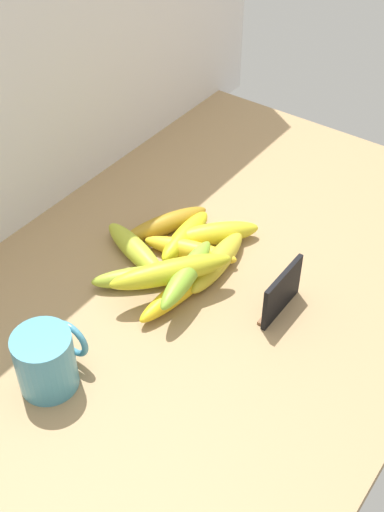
# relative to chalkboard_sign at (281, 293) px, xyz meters

# --- Properties ---
(counter_top) EXTENTS (1.10, 0.76, 0.03)m
(counter_top) POSITION_rel_chalkboard_sign_xyz_m (0.02, 0.12, -0.05)
(counter_top) COLOR #A28157
(counter_top) RESTS_ON ground
(back_wall) EXTENTS (1.30, 0.02, 0.70)m
(back_wall) POSITION_rel_chalkboard_sign_xyz_m (0.02, 0.51, 0.28)
(back_wall) COLOR silver
(back_wall) RESTS_ON ground
(chalkboard_sign) EXTENTS (0.11, 0.02, 0.08)m
(chalkboard_sign) POSITION_rel_chalkboard_sign_xyz_m (0.00, 0.00, 0.00)
(chalkboard_sign) COLOR black
(chalkboard_sign) RESTS_ON counter_top
(coffee_mug) EXTENTS (0.10, 0.09, 0.10)m
(coffee_mug) POSITION_rel_chalkboard_sign_xyz_m (-0.33, 0.20, 0.01)
(coffee_mug) COLOR teal
(coffee_mug) RESTS_ON counter_top
(banana_0) EXTENTS (0.09, 0.17, 0.04)m
(banana_0) POSITION_rel_chalkboard_sign_xyz_m (-0.04, 0.28, -0.02)
(banana_0) COLOR gold
(banana_0) RESTS_ON counter_top
(banana_1) EXTENTS (0.15, 0.15, 0.04)m
(banana_1) POSITION_rel_chalkboard_sign_xyz_m (-0.09, 0.22, -0.02)
(banana_1) COLOR #9BB232
(banana_1) RESTS_ON counter_top
(banana_2) EXTENTS (0.08, 0.18, 0.04)m
(banana_2) POSITION_rel_chalkboard_sign_xyz_m (0.02, 0.20, -0.02)
(banana_2) COLOR yellow
(banana_2) RESTS_ON counter_top
(banana_3) EXTENTS (0.15, 0.14, 0.04)m
(banana_3) POSITION_rel_chalkboard_sign_xyz_m (0.08, 0.18, -0.02)
(banana_3) COLOR gold
(banana_3) RESTS_ON counter_top
(banana_4) EXTENTS (0.17, 0.10, 0.04)m
(banana_4) POSITION_rel_chalkboard_sign_xyz_m (0.05, 0.27, -0.02)
(banana_4) COLOR #AA7E1E
(banana_4) RESTS_ON counter_top
(banana_5) EXTENTS (0.18, 0.06, 0.04)m
(banana_5) POSITION_rel_chalkboard_sign_xyz_m (0.02, 0.14, -0.02)
(banana_5) COLOR gold
(banana_5) RESTS_ON counter_top
(banana_6) EXTENTS (0.20, 0.06, 0.04)m
(banana_6) POSITION_rel_chalkboard_sign_xyz_m (-0.07, 0.15, -0.02)
(banana_6) COLOR yellow
(banana_6) RESTS_ON counter_top
(banana_7) EXTENTS (0.16, 0.05, 0.04)m
(banana_7) POSITION_rel_chalkboard_sign_xyz_m (0.04, 0.22, -0.02)
(banana_7) COLOR yellow
(banana_7) RESTS_ON counter_top
(banana_8) EXTENTS (0.18, 0.07, 0.04)m
(banana_8) POSITION_rel_chalkboard_sign_xyz_m (-0.07, 0.14, 0.01)
(banana_8) COLOR #85B732
(banana_8) RESTS_ON banana_6
(banana_9) EXTENTS (0.19, 0.16, 0.04)m
(banana_9) POSITION_rel_chalkboard_sign_xyz_m (-0.08, 0.16, 0.02)
(banana_9) COLOR gold
(banana_9) RESTS_ON banana_6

